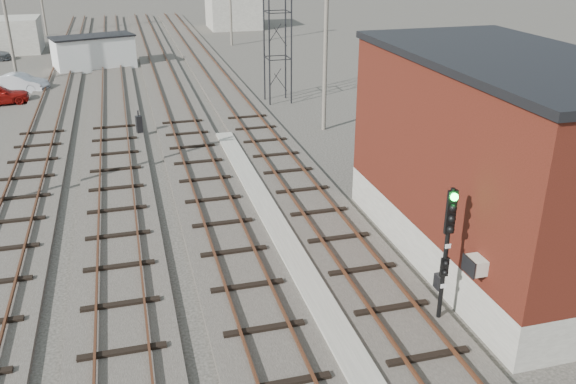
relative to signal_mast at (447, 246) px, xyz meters
name	(u,v)px	position (x,y,z in m)	size (l,w,h in m)	color
ground	(166,45)	(-3.70, 51.37, -2.63)	(320.00, 320.00, 0.00)	#282621
track_right	(225,89)	(-1.20, 30.37, -2.52)	(3.20, 90.00, 0.39)	#332D28
track_mid_right	(170,93)	(-5.20, 30.37, -2.52)	(3.20, 90.00, 0.39)	#332D28
track_mid_left	(113,96)	(-9.20, 30.37, -2.52)	(3.20, 90.00, 0.39)	#332D28
track_left	(53,100)	(-13.20, 30.37, -2.52)	(3.20, 90.00, 0.39)	#332D28
platform_curb	(289,250)	(-3.20, 5.37, -2.50)	(0.90, 28.00, 0.26)	gray
brick_building	(501,161)	(3.80, 3.37, 1.00)	(6.54, 12.20, 7.22)	gray
utility_pole_left_b	(7,20)	(-16.20, 36.37, 2.17)	(1.80, 0.24, 9.00)	#595147
utility_pole_right_a	(326,48)	(2.80, 19.37, 2.17)	(1.80, 0.24, 9.00)	#595147
shed_right	(234,11)	(5.30, 61.37, -0.63)	(6.00, 6.00, 4.00)	gray
signal_mast	(447,246)	(0.00, 0.00, 0.00)	(0.40, 0.42, 4.39)	gray
switch_stand	(139,125)	(-7.78, 21.02, -1.97)	(0.38, 0.38, 1.39)	black
site_trailer	(94,52)	(-10.54, 40.86, -1.21)	(7.22, 4.68, 2.81)	silver
car_silver	(20,82)	(-15.72, 34.17, -1.98)	(1.38, 3.95, 1.30)	#B3B6BC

